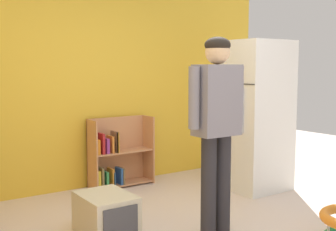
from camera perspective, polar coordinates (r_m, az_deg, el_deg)
back_wall at (r=5.40m, az=-9.95°, el=4.98°), size 5.20×0.06×2.70m
refrigerator at (r=5.33m, az=11.25°, el=-0.01°), size 0.73×0.68×1.78m
bookshelf at (r=5.44m, az=-6.83°, el=-5.36°), size 0.80×0.28×0.85m
standing_person at (r=3.65m, az=6.38°, el=-0.50°), size 0.57×0.22×1.72m
pet_carrier at (r=3.97m, az=-8.09°, el=-12.66°), size 0.42×0.55×0.36m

